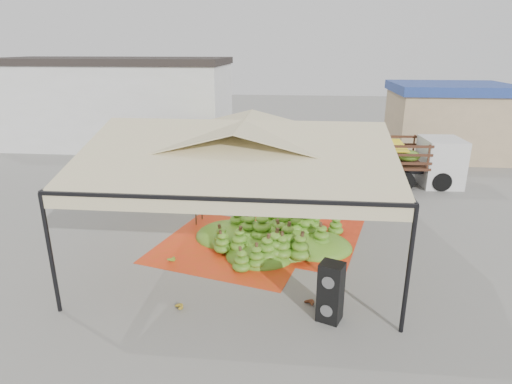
# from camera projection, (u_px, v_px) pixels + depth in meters

# --- Properties ---
(ground) EXTENTS (90.00, 90.00, 0.00)m
(ground) POSITION_uv_depth(u_px,v_px,m) (245.00, 245.00, 13.69)
(ground) COLOR slate
(ground) RESTS_ON ground
(canopy_tent) EXTENTS (8.10, 8.10, 4.00)m
(canopy_tent) POSITION_uv_depth(u_px,v_px,m) (244.00, 144.00, 12.62)
(canopy_tent) COLOR black
(canopy_tent) RESTS_ON ground
(building_white) EXTENTS (14.30, 6.30, 5.40)m
(building_white) POSITION_uv_depth(u_px,v_px,m) (115.00, 102.00, 26.94)
(building_white) COLOR silver
(building_white) RESTS_ON ground
(building_tan) EXTENTS (6.30, 5.30, 4.10)m
(building_tan) POSITION_uv_depth(u_px,v_px,m) (447.00, 120.00, 24.33)
(building_tan) COLOR tan
(building_tan) RESTS_ON ground
(tarp_left) EXTENTS (5.51, 5.35, 0.01)m
(tarp_left) POSITION_uv_depth(u_px,v_px,m) (233.00, 245.00, 13.69)
(tarp_left) COLOR red
(tarp_left) RESTS_ON ground
(tarp_right) EXTENTS (5.41, 5.56, 0.01)m
(tarp_right) POSITION_uv_depth(u_px,v_px,m) (292.00, 233.00, 14.56)
(tarp_right) COLOR #EC3C16
(tarp_right) RESTS_ON ground
(banana_heap) EXTENTS (6.34, 5.69, 1.14)m
(banana_heap) POSITION_uv_depth(u_px,v_px,m) (275.00, 227.00, 13.67)
(banana_heap) COLOR #377B19
(banana_heap) RESTS_ON ground
(hand_yellow_a) EXTENTS (0.45, 0.40, 0.18)m
(hand_yellow_a) POSITION_uv_depth(u_px,v_px,m) (240.00, 268.00, 12.07)
(hand_yellow_a) COLOR #ACA822
(hand_yellow_a) RESTS_ON ground
(hand_yellow_b) EXTENTS (0.54, 0.52, 0.19)m
(hand_yellow_b) POSITION_uv_depth(u_px,v_px,m) (176.00, 307.00, 10.28)
(hand_yellow_b) COLOR #AF8A23
(hand_yellow_b) RESTS_ON ground
(hand_red_a) EXTENTS (0.45, 0.40, 0.18)m
(hand_red_a) POSITION_uv_depth(u_px,v_px,m) (327.00, 316.00, 9.95)
(hand_red_a) COLOR #572A13
(hand_red_a) RESTS_ON ground
(hand_red_b) EXTENTS (0.55, 0.53, 0.19)m
(hand_red_b) POSITION_uv_depth(u_px,v_px,m) (308.00, 302.00, 10.45)
(hand_red_b) COLOR #612F16
(hand_red_b) RESTS_ON ground
(hand_green) EXTENTS (0.51, 0.46, 0.19)m
(hand_green) POSITION_uv_depth(u_px,v_px,m) (170.00, 257.00, 12.69)
(hand_green) COLOR #3B7318
(hand_green) RESTS_ON ground
(hanging_bunches) EXTENTS (4.74, 0.24, 0.20)m
(hanging_bunches) POSITION_uv_depth(u_px,v_px,m) (259.00, 181.00, 11.45)
(hanging_bunches) COLOR #477418
(hanging_bunches) RESTS_ON ground
(speaker_stack) EXTENTS (0.66, 0.62, 1.45)m
(speaker_stack) POSITION_uv_depth(u_px,v_px,m) (331.00, 292.00, 9.74)
(speaker_stack) COLOR black
(speaker_stack) RESTS_ON ground
(banana_leaves) EXTENTS (0.96, 1.36, 3.70)m
(banana_leaves) POSITION_uv_depth(u_px,v_px,m) (205.00, 224.00, 15.36)
(banana_leaves) COLOR #316E1D
(banana_leaves) RESTS_ON ground
(vendor) EXTENTS (0.73, 0.60, 1.71)m
(vendor) POSITION_uv_depth(u_px,v_px,m) (298.00, 195.00, 15.75)
(vendor) COLOR gray
(vendor) RESTS_ON ground
(truck_left) EXTENTS (6.55, 3.88, 2.13)m
(truck_left) POSITION_uv_depth(u_px,v_px,m) (208.00, 142.00, 22.40)
(truck_left) COLOR #52351B
(truck_left) RESTS_ON ground
(truck_right) EXTENTS (6.32, 2.43, 2.14)m
(truck_right) POSITION_uv_depth(u_px,v_px,m) (396.00, 156.00, 19.42)
(truck_right) COLOR #472517
(truck_right) RESTS_ON ground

